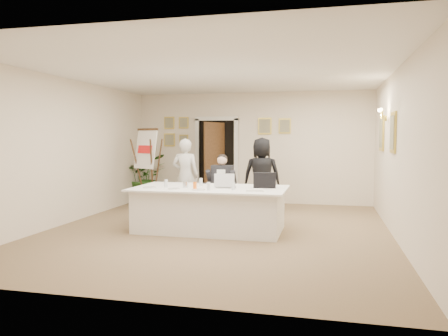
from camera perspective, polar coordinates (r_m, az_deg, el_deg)
floor at (r=7.91m, az=-0.85°, el=-8.15°), size 7.00×7.00×0.00m
ceiling at (r=7.81m, az=-0.87°, el=12.36°), size 6.00×7.00×0.02m
wall_back at (r=11.16m, az=3.57°, el=2.65°), size 6.00×0.10×2.80m
wall_front at (r=4.43m, az=-12.06°, el=0.47°), size 6.00×0.10×2.80m
wall_left at (r=8.96m, az=-19.81°, el=2.08°), size 0.10×7.00×2.80m
wall_right at (r=7.58m, az=21.71°, el=1.72°), size 0.10×7.00×2.80m
doorway at (r=11.18m, az=-1.06°, el=0.83°), size 1.14×0.86×2.20m
pictures_back_wall at (r=11.29m, az=-0.46°, el=4.95°), size 3.40×0.06×0.80m
pictures_right_wall at (r=8.76m, az=20.45°, el=4.31°), size 0.06×2.20×0.80m
wall_sconce at (r=8.76m, az=20.04°, el=6.61°), size 0.20×0.30×0.24m
conference_table at (r=7.84m, az=-1.85°, el=-5.33°), size 2.72×1.45×0.78m
seated_man at (r=8.76m, az=-0.28°, el=-2.49°), size 0.60×0.64×1.35m
flip_chart at (r=10.42m, az=-9.75°, el=-0.54°), size 0.66×0.53×1.84m
standing_man at (r=9.62m, az=-5.06°, el=-1.04°), size 0.61×0.41×1.64m
standing_woman at (r=9.63m, az=4.96°, el=-0.96°), size 0.85×0.59×1.67m
potted_palm at (r=11.73m, az=-10.31°, el=-1.16°), size 1.47×1.42×1.24m
laptop at (r=7.78m, az=0.26°, el=-1.53°), size 0.42×0.43×0.28m
laptop_bag at (r=7.71m, az=5.32°, el=-1.61°), size 0.41×0.16×0.28m
paper_stack at (r=7.31m, az=4.07°, el=-2.88°), size 0.31×0.24×0.03m
plate_left at (r=7.82m, az=-9.71°, el=-2.53°), size 0.30×0.30×0.01m
plate_mid at (r=7.58m, az=-6.57°, el=-2.71°), size 0.25×0.25×0.01m
plate_near at (r=7.42m, az=-3.35°, el=-2.84°), size 0.24×0.24×0.01m
glass_a at (r=7.88m, az=-7.58°, el=-2.00°), size 0.07×0.07×0.14m
glass_b at (r=7.37m, az=-2.04°, el=-2.38°), size 0.06×0.06×0.14m
glass_c at (r=7.38m, az=1.21°, el=-2.38°), size 0.08×0.08×0.14m
glass_d at (r=8.09m, az=-3.04°, el=-1.82°), size 0.08×0.08×0.14m
oj_glass at (r=7.50m, az=-3.82°, el=-2.32°), size 0.07×0.07×0.13m
steel_jug at (r=7.77m, az=-5.05°, el=-2.17°), size 0.10×0.10×0.11m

